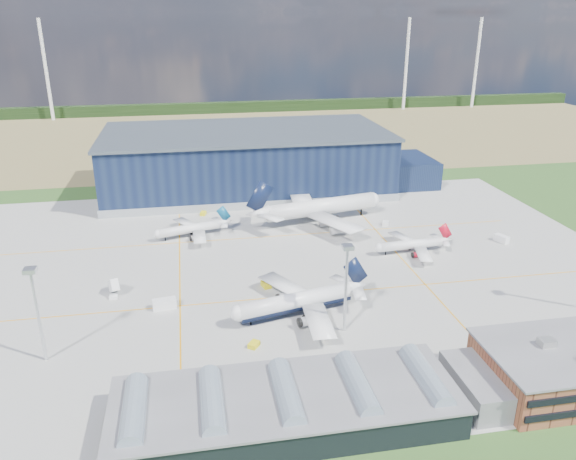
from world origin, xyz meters
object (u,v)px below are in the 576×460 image
object	(u,v)px
airliner_widebody	(321,199)
gse_tug_c	(203,213)
hangar	(252,162)
light_mast_west	(35,300)
light_mast_center	(346,274)
airliner_red	(411,240)
gse_van_a	(164,304)
gse_cart_a	(385,224)
car_a	(475,359)
airstair	(114,289)
gse_tug_a	(266,285)
car_b	(410,362)
gse_van_b	(502,239)
airliner_navy	(296,293)
gse_tug_b	(254,345)
airliner_regional	(190,224)

from	to	relation	value
airliner_widebody	gse_tug_c	xyz separation A→B (m)	(-43.37, 15.32, -8.32)
hangar	light_mast_west	xyz separation A→B (m)	(-62.81, -124.80, 3.82)
light_mast_center	airliner_red	bearing A→B (deg)	51.15
hangar	gse_van_a	bearing A→B (deg)	-109.26
hangar	gse_cart_a	size ratio (longest dim) A/B	45.08
gse_van_a	gse_tug_c	bearing A→B (deg)	-18.45
car_a	gse_van_a	bearing A→B (deg)	56.88
airstair	gse_cart_a	bearing A→B (deg)	3.77
gse_tug_a	gse_van_a	world-z (taller)	gse_van_a
car_b	gse_van_b	bearing A→B (deg)	-42.03
gse_tug_c	gse_tug_a	bearing A→B (deg)	-59.75
airstair	car_b	bearing A→B (deg)	-52.80
gse_van_b	gse_tug_a	bearing A→B (deg)	170.86
gse_tug_c	hangar	bearing A→B (deg)	71.40
airstair	gse_van_a	bearing A→B (deg)	-56.17
airstair	car_a	bearing A→B (deg)	-48.53
gse_van_b	car_b	xyz separation A→B (m)	(-58.22, -62.49, -0.54)
light_mast_west	gse_cart_a	bearing A→B (deg)	33.05
airliner_widebody	gse_tug_c	world-z (taller)	airliner_widebody
light_mast_west	gse_cart_a	xyz separation A→B (m)	(105.18, 68.44, -14.74)
airliner_widebody	gse_cart_a	xyz separation A→B (m)	(22.58, -8.25, -8.30)
car_a	gse_tug_a	bearing A→B (deg)	37.65
airliner_navy	airstair	world-z (taller)	airliner_navy
light_mast_center	airliner_widebody	world-z (taller)	light_mast_center
light_mast_west	light_mast_center	distance (m)	70.00
hangar	light_mast_center	size ratio (longest dim) A/B	6.30
airliner_widebody	gse_cart_a	size ratio (longest dim) A/B	17.16
gse_tug_a	car_b	distance (m)	50.82
gse_cart_a	car_b	xyz separation A→B (m)	(-24.51, -84.99, -0.06)
airliner_navy	gse_van_a	bearing A→B (deg)	-29.69
airliner_widebody	gse_van_b	size ratio (longest dim) A/B	10.76
light_mast_west	gse_tug_c	distance (m)	101.10
airliner_widebody	car_b	distance (m)	93.63
light_mast_west	car_a	bearing A→B (deg)	-10.67
gse_tug_b	gse_van_b	size ratio (longest dim) A/B	0.56
hangar	gse_tug_a	xyz separation A→B (m)	(-8.41, -97.86, -10.87)
airliner_regional	gse_van_a	distance (m)	51.26
hangar	gse_tug_b	xyz separation A→B (m)	(-15.75, -128.03, -10.99)
hangar	gse_tug_a	bearing A→B (deg)	-94.91
gse_cart_a	gse_tug_c	xyz separation A→B (m)	(-65.95, 23.56, -0.02)
light_mast_west	airliner_regional	bearing A→B (deg)	64.17
gse_tug_b	airliner_red	bearing A→B (deg)	74.49
gse_tug_b	car_b	distance (m)	36.15
airliner_red	car_b	size ratio (longest dim) A/B	7.15
airliner_regional	gse_tug_b	size ratio (longest dim) A/B	9.95
gse_tug_b	car_b	xyz separation A→B (m)	(33.60, -13.33, 0.01)
gse_tug_a	airliner_widebody	bearing A→B (deg)	48.56
light_mast_west	hangar	bearing A→B (deg)	63.29
airliner_navy	gse_tug_b	xyz separation A→B (m)	(-12.61, -12.85, -5.88)
airstair	car_b	xyz separation A→B (m)	(68.66, -46.81, -1.06)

